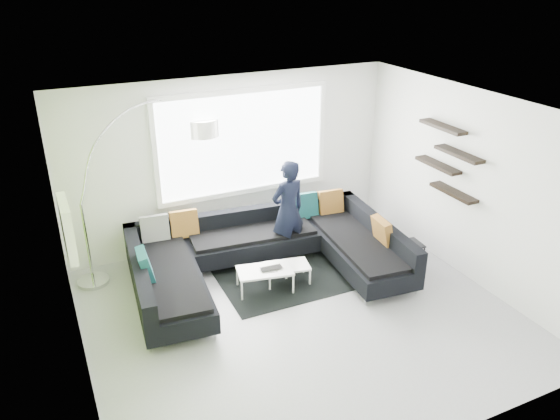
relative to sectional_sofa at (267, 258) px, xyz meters
The scene contains 9 objects.
ground 1.06m from the sectional_sofa, 87.90° to the right, with size 5.50×5.50×0.00m, color gray.
room_shell 1.64m from the sectional_sofa, 84.62° to the right, with size 5.54×5.04×2.82m.
sectional_sofa is the anchor object (origin of this frame).
rug 0.52m from the sectional_sofa, ahead, with size 2.18×1.58×0.01m, color black.
coffee_table 0.29m from the sectional_sofa, 75.62° to the right, with size 1.02×0.59×0.33m, color white.
arc_lamp 2.75m from the sectional_sofa, 156.72° to the left, with size 2.40×1.05×2.56m, color silver, non-canonical shape.
side_table 2.19m from the sectional_sofa, 17.76° to the right, with size 0.34×0.34×0.47m, color black.
person 0.90m from the sectional_sofa, 41.05° to the left, with size 0.66×0.49×1.65m, color black.
laptop 0.30m from the sectional_sofa, 100.12° to the right, with size 0.33×0.23×0.03m, color black.
Camera 1 is at (-2.86, -5.46, 4.37)m, focal length 35.00 mm.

